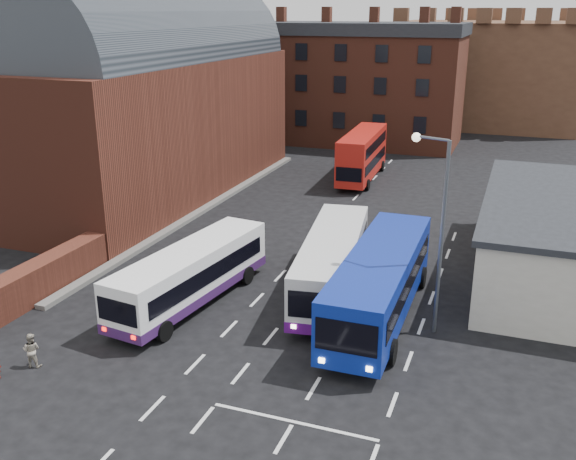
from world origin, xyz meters
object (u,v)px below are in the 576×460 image
(bus_white_outbound, at_px, (191,272))
(bus_blue, at_px, (380,280))
(bus_white_inbound, at_px, (332,260))
(street_lamp, at_px, (437,218))
(pedestrian_beige, at_px, (31,350))
(bus_red_double, at_px, (362,155))

(bus_white_outbound, distance_m, bus_blue, 8.94)
(bus_white_inbound, distance_m, bus_blue, 3.42)
(street_lamp, bearing_deg, pedestrian_beige, -149.13)
(street_lamp, bearing_deg, bus_red_double, 110.44)
(bus_white_outbound, bearing_deg, bus_red_double, 93.32)
(street_lamp, height_order, pedestrian_beige, street_lamp)
(bus_white_outbound, xyz_separation_m, bus_red_double, (1.89, 25.96, 0.47))
(bus_blue, relative_size, pedestrian_beige, 8.29)
(bus_red_double, xyz_separation_m, street_lamp, (9.23, -24.76, 3.12))
(bus_white_outbound, xyz_separation_m, street_lamp, (11.12, 1.20, 3.59))
(bus_white_outbound, bearing_deg, street_lamp, 13.65)
(street_lamp, bearing_deg, bus_white_outbound, -173.83)
(bus_white_outbound, xyz_separation_m, bus_white_inbound, (5.98, 3.45, 0.12))
(bus_blue, distance_m, pedestrian_beige, 14.96)
(bus_white_outbound, distance_m, street_lamp, 11.75)
(bus_white_outbound, relative_size, street_lamp, 1.20)
(pedestrian_beige, bearing_deg, bus_blue, -158.15)
(bus_red_double, height_order, street_lamp, street_lamp)
(bus_blue, xyz_separation_m, bus_red_double, (-6.91, 24.44, 0.20))
(bus_blue, distance_m, bus_red_double, 25.40)
(bus_white_outbound, relative_size, bus_red_double, 1.04)
(bus_white_outbound, bearing_deg, bus_blue, 17.30)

